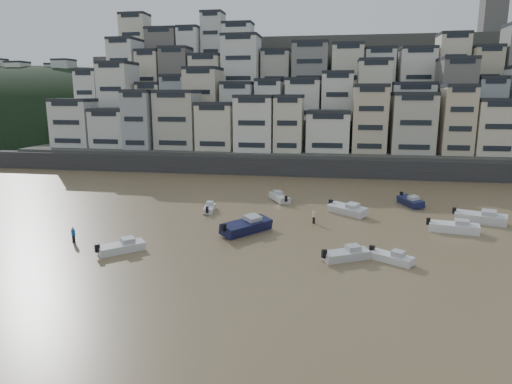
% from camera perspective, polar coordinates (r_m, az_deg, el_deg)
% --- Properties ---
extents(ground, '(400.00, 400.00, 0.00)m').
position_cam_1_polar(ground, '(30.94, -17.36, -18.81)').
color(ground, olive).
rests_on(ground, ground).
extents(sea_strip, '(340.00, 340.00, 0.00)m').
position_cam_1_polar(sea_strip, '(209.06, -26.42, 6.57)').
color(sea_strip, '#40525B').
rests_on(sea_strip, ground).
extents(harbor_wall, '(140.00, 3.00, 3.50)m').
position_cam_1_polar(harbor_wall, '(89.51, 7.84, 3.07)').
color(harbor_wall, '#38383A').
rests_on(harbor_wall, ground).
extents(hillside, '(141.04, 66.00, 50.00)m').
position_cam_1_polar(hillside, '(128.26, 10.82, 10.72)').
color(hillside, '#4C4C47').
rests_on(hillside, ground).
extents(headland, '(216.00, 135.00, 53.33)m').
position_cam_1_polar(headland, '(192.28, -24.53, 6.36)').
color(headland, black).
rests_on(headland, ground).
extents(boat_a, '(5.24, 3.90, 1.38)m').
position_cam_1_polar(boat_a, '(45.03, 11.24, -7.50)').
color(boat_a, silver).
rests_on(boat_a, ground).
extents(boat_b, '(4.51, 3.60, 1.21)m').
position_cam_1_polar(boat_b, '(45.49, 16.63, -7.69)').
color(boat_b, silver).
rests_on(boat_b, ground).
extents(boat_c, '(6.10, 7.13, 1.95)m').
position_cam_1_polar(boat_c, '(52.49, -1.21, -4.10)').
color(boat_c, '#13153B').
rests_on(boat_c, ground).
extents(boat_d, '(6.19, 2.97, 1.62)m').
position_cam_1_polar(boat_d, '(57.54, 23.51, -3.84)').
color(boat_d, white).
rests_on(boat_d, ground).
extents(boat_e, '(5.91, 5.29, 1.64)m').
position_cam_1_polar(boat_e, '(61.58, 11.35, -2.04)').
color(boat_e, silver).
rests_on(boat_e, ground).
extents(boat_f, '(1.93, 4.42, 1.17)m').
position_cam_1_polar(boat_f, '(62.44, -5.85, -1.89)').
color(boat_f, silver).
rests_on(boat_f, ground).
extents(boat_g, '(6.81, 4.16, 1.77)m').
position_cam_1_polar(boat_g, '(63.07, 26.28, -2.69)').
color(boat_g, silver).
rests_on(boat_g, ground).
extents(boat_h, '(4.15, 5.67, 1.49)m').
position_cam_1_polar(boat_h, '(68.06, 2.94, -0.54)').
color(boat_h, silver).
rests_on(boat_h, ground).
extents(boat_i, '(3.70, 5.93, 1.54)m').
position_cam_1_polar(boat_i, '(69.01, 18.74, -0.97)').
color(boat_i, '#141A40').
rests_on(boat_i, ground).
extents(boat_j, '(4.77, 4.69, 1.37)m').
position_cam_1_polar(boat_j, '(48.18, -16.47, -6.46)').
color(boat_j, silver).
rests_on(boat_j, ground).
extents(person_blue, '(0.44, 0.44, 1.74)m').
position_cam_1_polar(person_blue, '(52.86, -21.87, -5.00)').
color(person_blue, '#165AA7').
rests_on(person_blue, ground).
extents(person_pink, '(0.44, 0.44, 1.74)m').
position_cam_1_polar(person_pink, '(56.73, 7.25, -3.06)').
color(person_pink, beige).
rests_on(person_pink, ground).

